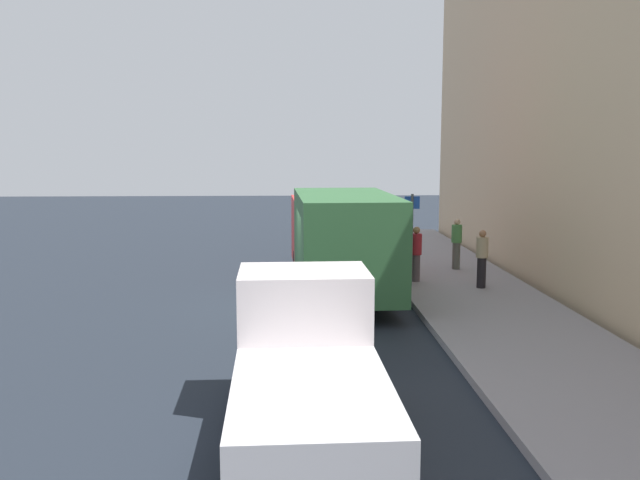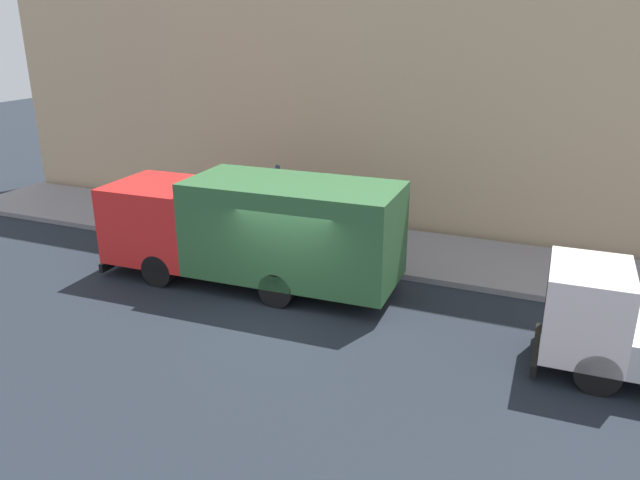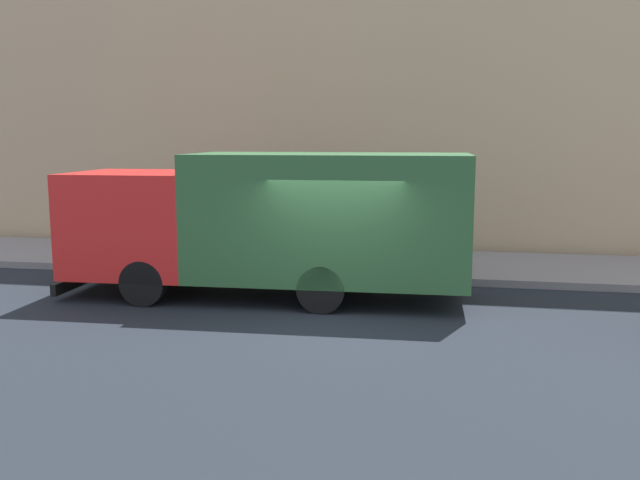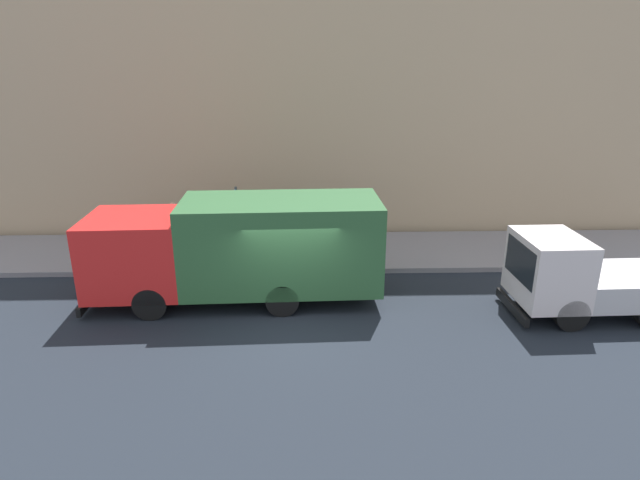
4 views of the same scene
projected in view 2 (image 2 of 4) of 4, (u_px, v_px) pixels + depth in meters
ground at (284, 310)px, 15.41m from camera, size 80.00×80.00×0.00m
sidewalk at (351, 245)px, 19.63m from camera, size 3.81×30.00×0.17m
building_facade at (381, 46)px, 19.70m from camera, size 0.50×30.00×12.03m
large_utility_truck at (253, 227)px, 16.47m from camera, size 2.74×8.26×2.95m
pedestrian_walking at (318, 207)px, 20.12m from camera, size 0.40×0.40×1.67m
pedestrian_standing at (238, 198)px, 21.20m from camera, size 0.41×0.41×1.68m
pedestrian_third at (266, 219)px, 19.01m from camera, size 0.42×0.42×1.66m
traffic_cone_orange at (192, 223)px, 20.48m from camera, size 0.40×0.40×0.57m
street_sign_post at (278, 201)px, 18.36m from camera, size 0.44×0.08×2.67m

